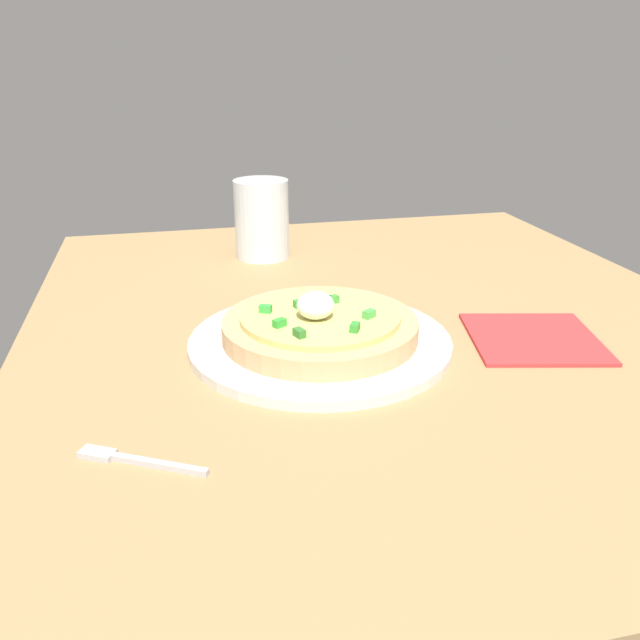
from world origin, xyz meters
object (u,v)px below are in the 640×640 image
plate (320,342)px  napkin (533,338)px  fork (131,460)px  cup_near (262,222)px  pizza (320,325)px

plate → napkin: 23.46cm
fork → napkin: bearing=-133.1°
fork → napkin: (-13.83, 42.13, -0.05)cm
fork → napkin: 44.34cm
cup_near → fork: cup_near is taller
plate → cup_near: size_ratio=2.38×
fork → napkin: size_ratio=0.73×
plate → fork: size_ratio=2.82×
cup_near → plate: bearing=1.8°
pizza → fork: pizza is taller
pizza → fork: bearing=-47.4°
napkin → plate: bearing=-98.9°
plate → cup_near: (-34.22, -1.08, 4.86)cm
plate → napkin: (3.64, 23.18, -0.33)cm
cup_near → fork: bearing=-19.1°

